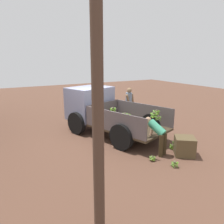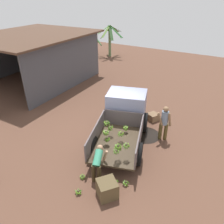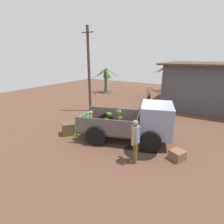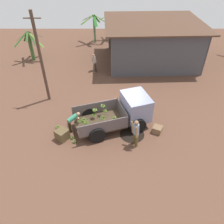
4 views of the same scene
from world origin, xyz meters
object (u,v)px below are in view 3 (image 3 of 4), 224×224
utility_pole (89,70)px  wooden_crate_0 (68,128)px  banana_bunch_on_ground_3 (74,125)px  person_foreground_visitor (135,139)px  wooden_crate_1 (177,155)px  cargo_truck (145,122)px  banana_bunch_on_ground_2 (86,126)px  banana_bunch_on_ground_0 (76,134)px  banana_bunch_on_ground_1 (74,137)px  person_bystander_near_shed (149,94)px  person_worker_loading (85,119)px

utility_pole → wooden_crate_0: (1.67, -3.97, -2.74)m
banana_bunch_on_ground_3 → person_foreground_visitor: bearing=-16.7°
wooden_crate_1 → cargo_truck: bearing=154.9°
cargo_truck → banana_bunch_on_ground_3: size_ratio=18.80×
banana_bunch_on_ground_2 → banana_bunch_on_ground_3: 0.72m
person_foreground_visitor → banana_bunch_on_ground_0: size_ratio=7.64×
banana_bunch_on_ground_2 → wooden_crate_1: (5.35, -0.66, 0.11)m
banana_bunch_on_ground_1 → banana_bunch_on_ground_3: (-1.19, 1.22, -0.00)m
utility_pole → wooden_crate_0: utility_pole is taller
cargo_truck → banana_bunch_on_ground_1: bearing=-169.1°
utility_pole → banana_bunch_on_ground_0: utility_pole is taller
banana_bunch_on_ground_0 → wooden_crate_0: wooden_crate_0 is taller
banana_bunch_on_ground_0 → banana_bunch_on_ground_2: size_ratio=1.08×
person_foreground_visitor → utility_pole: bearing=-56.4°
person_bystander_near_shed → wooden_crate_0: size_ratio=2.40×
utility_pole → wooden_crate_1: size_ratio=11.53×
wooden_crate_0 → wooden_crate_1: (5.52, 0.56, -0.12)m
person_foreground_visitor → person_worker_loading: (-3.56, 1.23, -0.23)m
banana_bunch_on_ground_3 → banana_bunch_on_ground_2: bearing=26.5°
person_foreground_visitor → banana_bunch_on_ground_1: 3.50m
person_worker_loading → banana_bunch_on_ground_0: bearing=-108.7°
cargo_truck → banana_bunch_on_ground_0: (-3.21, -1.39, -0.91)m
banana_bunch_on_ground_3 → wooden_crate_0: (0.47, -0.89, 0.21)m
person_foreground_visitor → wooden_crate_1: bearing=-162.4°
banana_bunch_on_ground_2 → wooden_crate_1: size_ratio=0.41×
wooden_crate_0 → person_foreground_visitor: bearing=-6.7°
banana_bunch_on_ground_1 → person_bystander_near_shed: bearing=85.9°
utility_pole → person_bystander_near_shed: size_ratio=3.95×
wooden_crate_0 → person_bystander_near_shed: bearing=80.9°
person_foreground_visitor → banana_bunch_on_ground_3: person_foreground_visitor is taller
banana_bunch_on_ground_3 → utility_pole: bearing=111.3°
utility_pole → person_worker_loading: (2.22, -3.23, -2.31)m
person_bystander_near_shed → wooden_crate_1: (4.19, -7.79, -0.65)m
banana_bunch_on_ground_0 → banana_bunch_on_ground_2: 1.28m
utility_pole → banana_bunch_on_ground_1: (2.39, -4.31, -2.95)m
person_foreground_visitor → wooden_crate_1: 1.92m
person_bystander_near_shed → banana_bunch_on_ground_1: person_bystander_near_shed is taller
cargo_truck → person_foreground_visitor: 1.90m
cargo_truck → wooden_crate_1: (1.76, -0.82, -0.82)m
person_bystander_near_shed → utility_pole: bearing=70.2°
person_foreground_visitor → cargo_truck: bearing=-98.3°
banana_bunch_on_ground_2 → wooden_crate_1: 5.39m
person_foreground_visitor → banana_bunch_on_ground_3: 4.86m
person_worker_loading → banana_bunch_on_ground_2: bearing=109.6°
utility_pole → wooden_crate_0: 5.11m
banana_bunch_on_ground_0 → banana_bunch_on_ground_1: (0.17, -0.32, 0.01)m
banana_bunch_on_ground_3 → wooden_crate_1: size_ratio=0.49×
utility_pole → person_foreground_visitor: bearing=-37.7°
person_bystander_near_shed → banana_bunch_on_ground_0: person_bystander_near_shed is taller
banana_bunch_on_ground_0 → banana_bunch_on_ground_3: 1.36m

